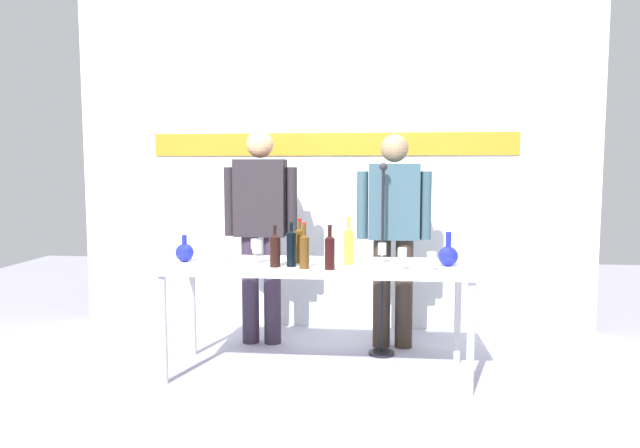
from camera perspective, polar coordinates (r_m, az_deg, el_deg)
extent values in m
plane|color=#9D9AAE|center=(4.22, -0.21, -14.42)|extent=(10.00, 10.00, 0.00)
cube|color=silver|center=(5.23, 1.24, 6.18)|extent=(4.63, 0.10, 3.00)
cube|color=#B87F1D|center=(5.18, 1.19, 7.86)|extent=(3.24, 0.01, 0.20)
cube|color=silver|center=(4.03, -0.22, -4.22)|extent=(2.13, 0.71, 0.04)
cylinder|color=silver|center=(4.05, -15.16, -10.00)|extent=(0.05, 0.05, 0.74)
cylinder|color=silver|center=(3.84, 14.62, -10.85)|extent=(0.05, 0.05, 0.74)
cylinder|color=silver|center=(4.61, -12.43, -8.04)|extent=(0.05, 0.05, 0.74)
cylinder|color=silver|center=(4.42, 13.40, -8.64)|extent=(0.05, 0.05, 0.74)
sphere|color=#1B24B3|center=(4.22, -13.17, -2.75)|extent=(0.13, 0.13, 0.13)
cylinder|color=#1B24B3|center=(4.21, -13.19, -1.53)|extent=(0.03, 0.03, 0.07)
sphere|color=#1A22C1|center=(4.02, 12.49, -3.10)|extent=(0.14, 0.14, 0.14)
cylinder|color=#1A22C1|center=(4.01, 12.52, -1.51)|extent=(0.04, 0.04, 0.11)
cylinder|color=#312738|center=(4.83, -6.87, -6.41)|extent=(0.14, 0.14, 0.89)
cylinder|color=#312738|center=(4.79, -4.71, -6.48)|extent=(0.14, 0.14, 0.89)
cube|color=#272227|center=(4.71, -5.88, 2.58)|extent=(0.41, 0.22, 0.62)
cylinder|color=#272227|center=(4.77, -8.87, 2.20)|extent=(0.09, 0.09, 0.56)
cylinder|color=#272227|center=(4.67, -2.82, 2.19)|extent=(0.09, 0.09, 0.56)
sphere|color=tan|center=(4.71, -5.93, 7.81)|extent=(0.22, 0.22, 0.22)
cylinder|color=#332920|center=(4.72, 6.08, -6.76)|extent=(0.14, 0.14, 0.88)
cylinder|color=#332920|center=(4.72, 8.26, -6.77)|extent=(0.14, 0.14, 0.88)
cube|color=#33505E|center=(4.62, 7.28, 2.21)|extent=(0.40, 0.22, 0.60)
cylinder|color=#33505E|center=(4.62, 4.20, 1.87)|extent=(0.09, 0.09, 0.54)
cylinder|color=#33505E|center=(4.63, 10.35, 1.81)|extent=(0.09, 0.09, 0.54)
sphere|color=#927656|center=(4.61, 7.35, 7.41)|extent=(0.22, 0.22, 0.22)
cylinder|color=black|center=(3.90, -4.46, -2.76)|extent=(0.07, 0.07, 0.20)
cone|color=black|center=(3.89, -4.47, -1.12)|extent=(0.07, 0.07, 0.03)
cylinder|color=black|center=(3.88, -4.47, -0.83)|extent=(0.02, 0.02, 0.06)
cylinder|color=black|center=(3.88, -4.48, -0.24)|extent=(0.03, 0.03, 0.02)
cylinder|color=#503212|center=(3.82, -1.56, -2.87)|extent=(0.07, 0.07, 0.21)
cone|color=#503212|center=(3.81, -1.57, -1.15)|extent=(0.07, 0.07, 0.03)
cylinder|color=#503212|center=(3.80, -1.57, -0.69)|extent=(0.02, 0.02, 0.08)
cylinder|color=#AC2118|center=(3.80, -1.57, 0.06)|extent=(0.03, 0.03, 0.02)
cylinder|color=#4F340B|center=(4.05, -2.00, -2.26)|extent=(0.07, 0.07, 0.23)
cone|color=#4F340B|center=(4.04, -2.00, -0.50)|extent=(0.07, 0.07, 0.03)
cylinder|color=#4F340B|center=(4.04, -2.00, -0.18)|extent=(0.02, 0.02, 0.07)
cylinder|color=#B21618|center=(4.03, -2.01, 0.44)|extent=(0.03, 0.03, 0.02)
cylinder|color=black|center=(3.91, -2.84, -2.55)|extent=(0.07, 0.07, 0.23)
cone|color=black|center=(3.89, -2.85, -0.72)|extent=(0.07, 0.07, 0.03)
cylinder|color=black|center=(3.89, -2.85, -0.39)|extent=(0.02, 0.02, 0.07)
cylinder|color=black|center=(3.88, -2.86, 0.22)|extent=(0.03, 0.03, 0.02)
cylinder|color=gold|center=(3.97, 2.84, -2.36)|extent=(0.06, 0.06, 0.23)
cone|color=gold|center=(3.96, 2.85, -0.52)|extent=(0.06, 0.06, 0.03)
cylinder|color=gold|center=(3.96, 2.85, -0.11)|extent=(0.03, 0.03, 0.08)
cylinder|color=gold|center=(3.95, 2.85, 0.59)|extent=(0.03, 0.03, 0.02)
cylinder|color=black|center=(3.79, 0.96, -2.97)|extent=(0.07, 0.07, 0.21)
cone|color=black|center=(3.77, 0.97, -1.25)|extent=(0.07, 0.07, 0.03)
cylinder|color=black|center=(3.77, 0.97, -0.87)|extent=(0.03, 0.03, 0.07)
cylinder|color=black|center=(3.76, 0.97, -0.20)|extent=(0.03, 0.03, 0.02)
cylinder|color=white|center=(3.98, -9.77, -4.10)|extent=(0.06, 0.06, 0.00)
cylinder|color=white|center=(3.98, -9.77, -3.61)|extent=(0.01, 0.01, 0.07)
cylinder|color=white|center=(3.97, -9.79, -2.66)|extent=(0.06, 0.06, 0.07)
cylinder|color=white|center=(4.35, -6.43, -3.23)|extent=(0.06, 0.06, 0.00)
cylinder|color=white|center=(4.35, -6.44, -2.80)|extent=(0.01, 0.01, 0.06)
cylinder|color=white|center=(4.34, -6.45, -1.93)|extent=(0.06, 0.06, 0.07)
cylinder|color=white|center=(4.07, -6.18, -3.84)|extent=(0.06, 0.06, 0.00)
cylinder|color=white|center=(4.06, -6.19, -3.32)|extent=(0.01, 0.01, 0.07)
cylinder|color=white|center=(4.05, -6.20, -2.24)|extent=(0.07, 0.07, 0.08)
cylinder|color=white|center=(4.34, -10.88, -3.33)|extent=(0.06, 0.06, 0.00)
cylinder|color=white|center=(4.33, -10.89, -2.84)|extent=(0.01, 0.01, 0.07)
cylinder|color=white|center=(4.32, -10.91, -1.84)|extent=(0.07, 0.07, 0.08)
cylinder|color=white|center=(3.79, 10.93, -4.61)|extent=(0.06, 0.06, 0.00)
cylinder|color=white|center=(3.78, 10.94, -4.17)|extent=(0.01, 0.01, 0.06)
cylinder|color=white|center=(3.77, 10.96, -3.23)|extent=(0.06, 0.06, 0.07)
cylinder|color=white|center=(4.07, 6.12, -3.84)|extent=(0.05, 0.05, 0.00)
cylinder|color=white|center=(4.07, 6.12, -3.41)|extent=(0.01, 0.01, 0.06)
cylinder|color=white|center=(4.06, 6.13, -2.44)|extent=(0.06, 0.06, 0.08)
cylinder|color=white|center=(3.81, 8.08, -4.50)|extent=(0.06, 0.06, 0.00)
cylinder|color=white|center=(3.81, 8.08, -4.00)|extent=(0.01, 0.01, 0.06)
cylinder|color=white|center=(3.80, 8.10, -2.93)|extent=(0.06, 0.06, 0.08)
cylinder|color=black|center=(4.63, 6.07, -12.52)|extent=(0.20, 0.20, 0.02)
cylinder|color=black|center=(4.46, 6.16, -3.93)|extent=(0.02, 0.02, 1.42)
sphere|color=#232328|center=(4.40, 6.26, 5.62)|extent=(0.06, 0.06, 0.06)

